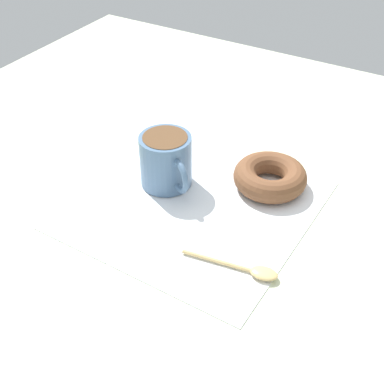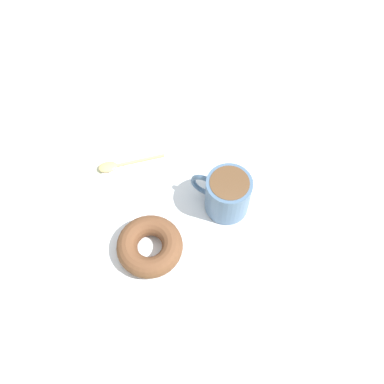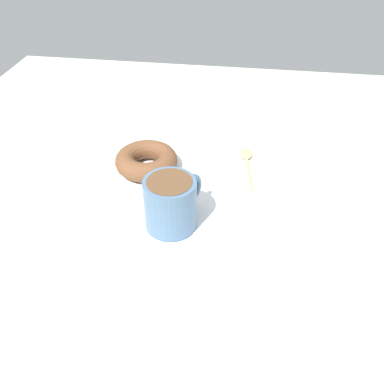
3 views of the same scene
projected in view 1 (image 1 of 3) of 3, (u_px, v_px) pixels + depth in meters
ground_plane at (186, 219)px, 78.72cm from camera, size 120.00×120.00×2.00cm
napkin at (192, 203)px, 79.70cm from camera, size 33.89×33.89×0.30cm
coffee_cup at (166, 160)px, 80.86cm from camera, size 8.15×10.28×8.28cm
donut at (270, 177)px, 81.71cm from camera, size 11.30×11.30×3.58cm
spoon at (251, 270)px, 68.27cm from camera, size 3.38×13.02×0.90cm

